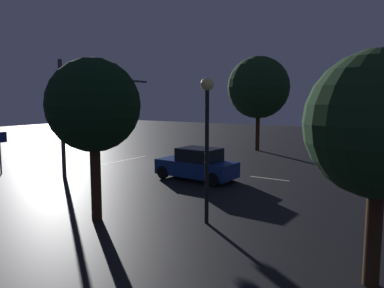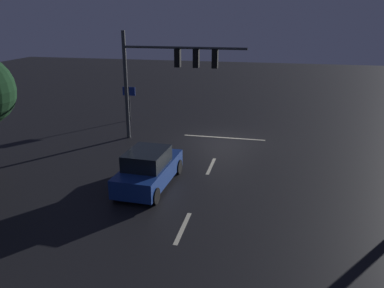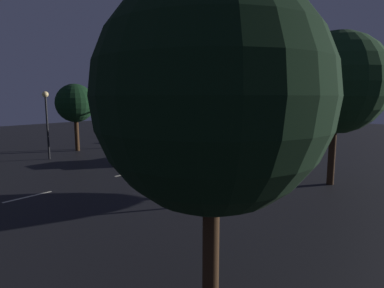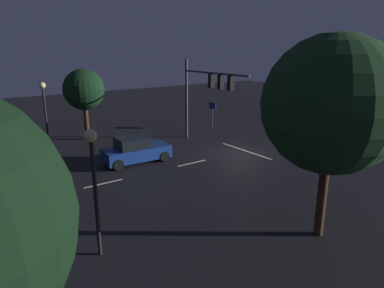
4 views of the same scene
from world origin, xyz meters
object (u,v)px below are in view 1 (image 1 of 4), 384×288
at_px(car_approaching, 197,165).
at_px(street_lamp_right_kerb, 207,122).
at_px(traffic_signal_assembly, 98,97).
at_px(tree_right_far, 93,106).
at_px(tree_right_near, 380,125).
at_px(street_lamp_left_kerb, 347,114).
at_px(tree_left_far, 258,88).

height_order(car_approaching, street_lamp_right_kerb, street_lamp_right_kerb).
distance_m(traffic_signal_assembly, tree_right_far, 9.70).
xyz_separation_m(traffic_signal_assembly, tree_right_near, (6.53, 15.75, -0.69)).
bearing_deg(street_lamp_left_kerb, street_lamp_right_kerb, -7.21).
distance_m(street_lamp_left_kerb, tree_right_far, 17.09).
distance_m(street_lamp_left_kerb, street_lamp_right_kerb, 14.55).
bearing_deg(street_lamp_left_kerb, tree_right_near, 12.31).
height_order(traffic_signal_assembly, tree_left_far, tree_left_far).
bearing_deg(tree_left_far, car_approaching, 8.33).
relative_size(street_lamp_right_kerb, tree_right_near, 0.93).
height_order(street_lamp_right_kerb, tree_left_far, tree_left_far).
relative_size(traffic_signal_assembly, street_lamp_left_kerb, 1.53).
distance_m(street_lamp_left_kerb, tree_left_far, 8.72).
bearing_deg(street_lamp_right_kerb, tree_left_far, -162.27).
relative_size(car_approaching, street_lamp_right_kerb, 0.90).
bearing_deg(tree_right_near, tree_right_far, -88.84).
xyz_separation_m(car_approaching, street_lamp_left_kerb, (-8.69, 5.82, 2.50)).
bearing_deg(tree_right_far, street_lamp_right_kerb, 117.88).
bearing_deg(tree_left_far, tree_right_far, 6.81).
bearing_deg(traffic_signal_assembly, car_approaching, 97.52).
xyz_separation_m(traffic_signal_assembly, street_lamp_right_kerb, (4.90, 10.42, -0.89)).
bearing_deg(tree_right_near, traffic_signal_assembly, -112.51).
relative_size(traffic_signal_assembly, street_lamp_right_kerb, 1.45).
xyz_separation_m(car_approaching, street_lamp_right_kerb, (5.74, 3.99, 2.68)).
bearing_deg(street_lamp_left_kerb, tree_left_far, -116.07).
relative_size(street_lamp_left_kerb, street_lamp_right_kerb, 0.94).
xyz_separation_m(traffic_signal_assembly, car_approaching, (-0.85, 6.43, -3.57)).
distance_m(traffic_signal_assembly, car_approaching, 7.40).
height_order(traffic_signal_assembly, tree_right_near, traffic_signal_assembly).
height_order(street_lamp_left_kerb, tree_right_near, tree_right_near).
relative_size(car_approaching, tree_right_far, 0.79).
relative_size(traffic_signal_assembly, tree_left_far, 0.92).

